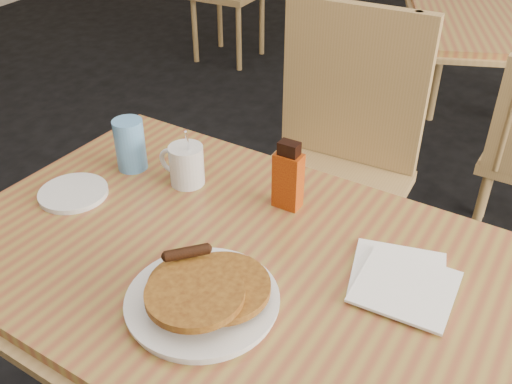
# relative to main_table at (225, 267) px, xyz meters

# --- Properties ---
(main_table) EXTENTS (1.22, 0.88, 0.75)m
(main_table) POSITION_rel_main_table_xyz_m (0.00, 0.00, 0.00)
(main_table) COLOR olive
(main_table) RESTS_ON floor
(chair_main_far) EXTENTS (0.47, 0.47, 1.02)m
(chair_main_far) POSITION_rel_main_table_xyz_m (-0.02, 0.75, -0.09)
(chair_main_far) COLOR #A3814C
(chair_main_far) RESTS_ON floor
(pancake_plate) EXTENTS (0.27, 0.27, 0.08)m
(pancake_plate) POSITION_rel_main_table_xyz_m (0.04, -0.15, 0.07)
(pancake_plate) COLOR silver
(pancake_plate) RESTS_ON main_table
(coffee_mug) EXTENTS (0.11, 0.08, 0.15)m
(coffee_mug) POSITION_rel_main_table_xyz_m (-0.20, 0.18, 0.09)
(coffee_mug) COLOR silver
(coffee_mug) RESTS_ON main_table
(syrup_bottle) EXTENTS (0.06, 0.04, 0.16)m
(syrup_bottle) POSITION_rel_main_table_xyz_m (0.05, 0.20, 0.12)
(syrup_bottle) COLOR maroon
(syrup_bottle) RESTS_ON main_table
(napkin_stack) EXTENTS (0.21, 0.22, 0.01)m
(napkin_stack) POSITION_rel_main_table_xyz_m (0.34, 0.07, 0.05)
(napkin_stack) COLOR white
(napkin_stack) RESTS_ON main_table
(blue_tumbler) EXTENTS (0.08, 0.08, 0.13)m
(blue_tumbler) POSITION_rel_main_table_xyz_m (-0.36, 0.18, 0.11)
(blue_tumbler) COLOR #5691CA
(blue_tumbler) RESTS_ON main_table
(side_saucer) EXTENTS (0.19, 0.19, 0.01)m
(side_saucer) POSITION_rel_main_table_xyz_m (-0.40, 0.02, 0.05)
(side_saucer) COLOR silver
(side_saucer) RESTS_ON main_table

